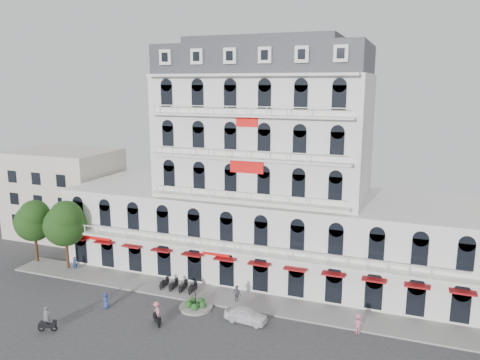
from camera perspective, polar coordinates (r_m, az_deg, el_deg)
name	(u,v)px	position (r m, az deg, el deg)	size (l,w,h in m)	color
ground	(197,347)	(40.61, -5.26, -19.58)	(120.00, 120.00, 0.00)	#38383A
sidewalk	(236,299)	(47.82, -0.44, -14.31)	(53.00, 4.00, 0.16)	gray
main_building	(265,184)	(52.66, 3.04, -0.48)	(45.00, 15.00, 25.80)	silver
flank_building_west	(65,193)	(70.01, -20.58, -1.48)	(14.00, 10.00, 12.00)	beige
traffic_island	(196,306)	(46.36, -5.40, -15.01)	(3.20, 3.20, 1.60)	gray
parked_scooter_row	(178,291)	(50.10, -7.51, -13.26)	(4.40, 1.80, 1.10)	black
tree_west_outer	(34,219)	(60.38, -23.82, -4.40)	(4.50, 4.48, 7.76)	#382314
tree_west_inner	(65,222)	(56.62, -20.55, -4.82)	(4.76, 4.76, 8.25)	#382314
parked_car	(246,315)	(43.66, 0.75, -16.12)	(1.59, 3.96, 1.35)	white
rider_west	(47,320)	(45.24, -22.49, -15.49)	(1.63, 0.87, 2.28)	black
rider_center	(157,312)	(43.64, -10.11, -15.61)	(1.34, 1.27, 2.20)	black
pedestrian_left	(106,301)	(47.73, -16.04, -13.94)	(0.75, 0.49, 1.53)	navy
pedestrian_mid	(237,294)	(46.84, -0.38, -13.76)	(1.07, 0.45, 1.83)	#57555D
pedestrian_right	(358,324)	(42.98, 14.19, -16.62)	(1.19, 0.68, 1.83)	#C26783
pedestrian_far	(75,264)	(57.56, -19.46, -9.61)	(0.58, 0.38, 1.59)	navy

